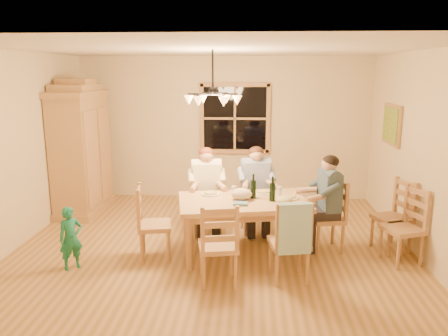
# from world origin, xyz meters

# --- Properties ---
(floor) EXTENTS (5.50, 5.50, 0.00)m
(floor) POSITION_xyz_m (0.00, 0.00, 0.00)
(floor) COLOR olive
(floor) RESTS_ON ground
(ceiling) EXTENTS (5.50, 5.00, 0.02)m
(ceiling) POSITION_xyz_m (0.00, 0.00, 2.70)
(ceiling) COLOR white
(ceiling) RESTS_ON wall_back
(wall_back) EXTENTS (5.50, 0.02, 2.70)m
(wall_back) POSITION_xyz_m (0.00, 2.50, 1.35)
(wall_back) COLOR beige
(wall_back) RESTS_ON floor
(wall_left) EXTENTS (0.02, 5.00, 2.70)m
(wall_left) POSITION_xyz_m (-2.75, 0.00, 1.35)
(wall_left) COLOR beige
(wall_left) RESTS_ON floor
(wall_right) EXTENTS (0.02, 5.00, 2.70)m
(wall_right) POSITION_xyz_m (2.75, 0.00, 1.35)
(wall_right) COLOR beige
(wall_right) RESTS_ON floor
(window) EXTENTS (1.30, 0.06, 1.30)m
(window) POSITION_xyz_m (0.20, 2.47, 1.55)
(window) COLOR black
(window) RESTS_ON wall_back
(painting) EXTENTS (0.06, 0.78, 0.64)m
(painting) POSITION_xyz_m (2.71, 1.20, 1.60)
(painting) COLOR #A38046
(painting) RESTS_ON wall_right
(chandelier) EXTENTS (0.77, 0.68, 0.71)m
(chandelier) POSITION_xyz_m (-0.00, 0.00, 2.08)
(chandelier) COLOR black
(chandelier) RESTS_ON ceiling
(armoire) EXTENTS (0.66, 1.40, 2.30)m
(armoire) POSITION_xyz_m (-2.42, 1.48, 1.06)
(armoire) COLOR #A38046
(armoire) RESTS_ON floor
(dining_table) EXTENTS (1.83, 1.31, 0.76)m
(dining_table) POSITION_xyz_m (0.41, -0.24, 0.66)
(dining_table) COLOR tan
(dining_table) RESTS_ON floor
(chair_far_left) EXTENTS (0.51, 0.49, 0.99)m
(chair_far_left) POSITION_xyz_m (-0.14, 0.46, 0.30)
(chair_far_left) COLOR #AD7F4C
(chair_far_left) RESTS_ON floor
(chair_far_right) EXTENTS (0.51, 0.49, 0.99)m
(chair_far_right) POSITION_xyz_m (0.59, 0.60, 0.30)
(chair_far_right) COLOR #AD7F4C
(chair_far_right) RESTS_ON floor
(chair_near_left) EXTENTS (0.51, 0.49, 0.99)m
(chair_near_left) POSITION_xyz_m (0.15, -1.09, 0.30)
(chair_near_left) COLOR #AD7F4C
(chair_near_left) RESTS_ON floor
(chair_near_right) EXTENTS (0.51, 0.49, 0.99)m
(chair_near_right) POSITION_xyz_m (0.97, -0.94, 0.30)
(chair_near_right) COLOR #AD7F4C
(chair_near_right) RESTS_ON floor
(chair_end_left) EXTENTS (0.49, 0.51, 0.99)m
(chair_end_left) POSITION_xyz_m (-0.73, -0.45, 0.30)
(chair_end_left) COLOR #AD7F4C
(chair_end_left) RESTS_ON floor
(chair_end_right) EXTENTS (0.49, 0.51, 0.99)m
(chair_end_right) POSITION_xyz_m (1.56, -0.03, 0.30)
(chair_end_right) COLOR #AD7F4C
(chair_end_right) RESTS_ON floor
(adult_woman) EXTENTS (0.45, 0.48, 0.87)m
(adult_woman) POSITION_xyz_m (-0.14, 0.46, 0.84)
(adult_woman) COLOR beige
(adult_woman) RESTS_ON floor
(adult_plaid_man) EXTENTS (0.45, 0.48, 0.87)m
(adult_plaid_man) POSITION_xyz_m (0.59, 0.60, 0.84)
(adult_plaid_man) COLOR #365095
(adult_plaid_man) RESTS_ON floor
(adult_slate_man) EXTENTS (0.48, 0.45, 0.87)m
(adult_slate_man) POSITION_xyz_m (1.56, -0.03, 0.84)
(adult_slate_man) COLOR #3D5162
(adult_slate_man) RESTS_ON floor
(towel) EXTENTS (0.39, 0.17, 0.58)m
(towel) POSITION_xyz_m (1.00, -1.13, 0.70)
(towel) COLOR #92BCC6
(towel) RESTS_ON chair_near_right
(wine_bottle_a) EXTENTS (0.08, 0.08, 0.33)m
(wine_bottle_a) POSITION_xyz_m (0.55, -0.15, 0.93)
(wine_bottle_a) COLOR black
(wine_bottle_a) RESTS_ON dining_table
(wine_bottle_b) EXTENTS (0.08, 0.08, 0.33)m
(wine_bottle_b) POSITION_xyz_m (0.80, -0.26, 0.93)
(wine_bottle_b) COLOR black
(wine_bottle_b) RESTS_ON dining_table
(plate_woman) EXTENTS (0.26, 0.26, 0.02)m
(plate_woman) POSITION_xyz_m (-0.04, -0.01, 0.77)
(plate_woman) COLOR white
(plate_woman) RESTS_ON dining_table
(plate_plaid) EXTENTS (0.26, 0.26, 0.02)m
(plate_plaid) POSITION_xyz_m (0.68, 0.09, 0.77)
(plate_plaid) COLOR white
(plate_plaid) RESTS_ON dining_table
(plate_slate) EXTENTS (0.26, 0.26, 0.02)m
(plate_slate) POSITION_xyz_m (1.02, -0.14, 0.77)
(plate_slate) COLOR white
(plate_slate) RESTS_ON dining_table
(wine_glass_a) EXTENTS (0.06, 0.06, 0.14)m
(wine_glass_a) POSITION_xyz_m (0.29, -0.07, 0.83)
(wine_glass_a) COLOR silver
(wine_glass_a) RESTS_ON dining_table
(wine_glass_b) EXTENTS (0.06, 0.06, 0.14)m
(wine_glass_b) POSITION_xyz_m (0.90, -0.05, 0.83)
(wine_glass_b) COLOR silver
(wine_glass_b) RESTS_ON dining_table
(cap) EXTENTS (0.20, 0.20, 0.11)m
(cap) POSITION_xyz_m (0.95, -0.40, 0.82)
(cap) COLOR #C4BD82
(cap) RESTS_ON dining_table
(napkin) EXTENTS (0.20, 0.17, 0.03)m
(napkin) POSITION_xyz_m (0.39, -0.46, 0.78)
(napkin) COLOR teal
(napkin) RESTS_ON dining_table
(cloth_bundle) EXTENTS (0.28, 0.22, 0.15)m
(cloth_bundle) POSITION_xyz_m (0.39, -0.23, 0.84)
(cloth_bundle) COLOR #C5B18F
(cloth_bundle) RESTS_ON dining_table
(child) EXTENTS (0.35, 0.33, 0.80)m
(child) POSITION_xyz_m (-1.71, -0.82, 0.40)
(child) COLOR #1C7E63
(child) RESTS_ON floor
(chair_spare_front) EXTENTS (0.54, 0.56, 0.99)m
(chair_spare_front) POSITION_xyz_m (2.45, -0.39, 0.30)
(chair_spare_front) COLOR #AD7F4C
(chair_spare_front) RESTS_ON floor
(chair_spare_back) EXTENTS (0.55, 0.56, 0.99)m
(chair_spare_back) POSITION_xyz_m (2.45, 0.02, 0.30)
(chair_spare_back) COLOR #AD7F4C
(chair_spare_back) RESTS_ON floor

